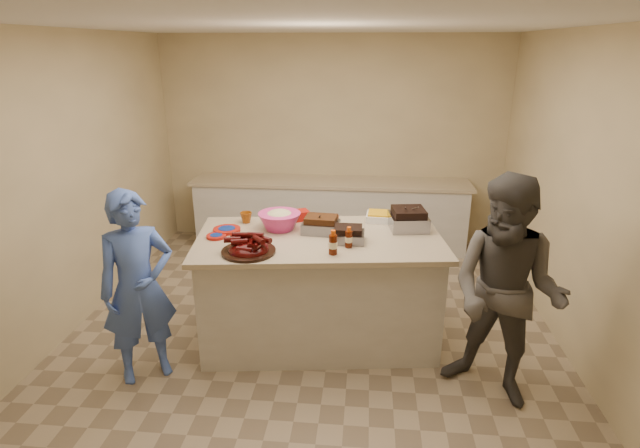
# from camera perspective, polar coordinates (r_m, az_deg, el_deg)

# --- Properties ---
(room) EXTENTS (4.50, 5.00, 2.70)m
(room) POSITION_cam_1_polar(r_m,az_deg,el_deg) (4.81, -0.94, -12.23)
(room) COLOR #CBB686
(room) RESTS_ON ground
(back_counter) EXTENTS (3.60, 0.64, 0.90)m
(back_counter) POSITION_cam_1_polar(r_m,az_deg,el_deg) (6.62, 1.15, 1.22)
(back_counter) COLOR beige
(back_counter) RESTS_ON ground
(island) EXTENTS (2.23, 1.36, 1.00)m
(island) POSITION_cam_1_polar(r_m,az_deg,el_deg) (4.74, -0.06, -12.79)
(island) COLOR beige
(island) RESTS_ON ground
(rib_platter) EXTENTS (0.44, 0.44, 0.17)m
(rib_platter) POSITION_cam_1_polar(r_m,az_deg,el_deg) (4.01, -8.15, -3.25)
(rib_platter) COLOR #450605
(rib_platter) RESTS_ON island
(pulled_pork_tray) EXTENTS (0.34, 0.27, 0.10)m
(pulled_pork_tray) POSITION_cam_1_polar(r_m,az_deg,el_deg) (4.39, 0.11, -0.96)
(pulled_pork_tray) COLOR #47230F
(pulled_pork_tray) RESTS_ON island
(brisket_tray) EXTENTS (0.27, 0.23, 0.08)m
(brisket_tray) POSITION_cam_1_polar(r_m,az_deg,el_deg) (4.20, 3.23, -1.99)
(brisket_tray) COLOR black
(brisket_tray) RESTS_ON island
(roasting_pan) EXTENTS (0.37, 0.37, 0.13)m
(roasting_pan) POSITION_cam_1_polar(r_m,az_deg,el_deg) (4.55, 9.99, -0.53)
(roasting_pan) COLOR gray
(roasting_pan) RESTS_ON island
(coleslaw_bowl) EXTENTS (0.42, 0.42, 0.26)m
(coleslaw_bowl) POSITION_cam_1_polar(r_m,az_deg,el_deg) (4.48, -4.62, -0.59)
(coleslaw_bowl) COLOR #D23283
(coleslaw_bowl) RESTS_ON island
(sausage_plate) EXTENTS (0.36, 0.36, 0.06)m
(sausage_plate) POSITION_cam_1_polar(r_m,az_deg,el_deg) (4.50, 0.56, -0.43)
(sausage_plate) COLOR silver
(sausage_plate) RESTS_ON island
(mac_cheese_dish) EXTENTS (0.33, 0.26, 0.08)m
(mac_cheese_dish) POSITION_cam_1_polar(r_m,az_deg,el_deg) (4.73, 7.26, 0.40)
(mac_cheese_dish) COLOR #EEB114
(mac_cheese_dish) RESTS_ON island
(bbq_bottle_a) EXTENTS (0.07, 0.07, 0.20)m
(bbq_bottle_a) POSITION_cam_1_polar(r_m,az_deg,el_deg) (3.94, 1.48, -3.44)
(bbq_bottle_a) COLOR #3F1002
(bbq_bottle_a) RESTS_ON island
(bbq_bottle_b) EXTENTS (0.07, 0.07, 0.18)m
(bbq_bottle_b) POSITION_cam_1_polar(r_m,az_deg,el_deg) (4.08, 3.28, -2.66)
(bbq_bottle_b) COLOR #3F1002
(bbq_bottle_b) RESTS_ON island
(mustard_bottle) EXTENTS (0.04, 0.04, 0.11)m
(mustard_bottle) POSITION_cam_1_polar(r_m,az_deg,el_deg) (4.36, -1.16, -1.12)
(mustard_bottle) COLOR yellow
(mustard_bottle) RESTS_ON island
(sauce_bowl) EXTENTS (0.14, 0.06, 0.14)m
(sauce_bowl) POSITION_cam_1_polar(r_m,az_deg,el_deg) (4.56, 0.03, -0.19)
(sauce_bowl) COLOR silver
(sauce_bowl) RESTS_ON island
(plate_stack_large) EXTENTS (0.27, 0.27, 0.03)m
(plate_stack_large) POSITION_cam_1_polar(r_m,az_deg,el_deg) (4.49, -10.59, -0.83)
(plate_stack_large) COLOR #9D140C
(plate_stack_large) RESTS_ON island
(plate_stack_small) EXTENTS (0.19, 0.19, 0.02)m
(plate_stack_small) POSITION_cam_1_polar(r_m,az_deg,el_deg) (4.36, -11.76, -1.53)
(plate_stack_small) COLOR #9D140C
(plate_stack_small) RESTS_ON island
(plastic_cup) EXTENTS (0.12, 0.11, 0.11)m
(plastic_cup) POSITION_cam_1_polar(r_m,az_deg,el_deg) (4.68, -8.41, 0.15)
(plastic_cup) COLOR #86420C
(plastic_cup) RESTS_ON island
(basket_stack) EXTENTS (0.22, 0.20, 0.09)m
(basket_stack) POSITION_cam_1_polar(r_m,az_deg,el_deg) (4.71, -2.43, 0.46)
(basket_stack) COLOR #9D140C
(basket_stack) RESTS_ON island
(guest_blue) EXTENTS (1.35, 1.61, 0.37)m
(guest_blue) POSITION_cam_1_polar(r_m,az_deg,el_deg) (4.52, -18.90, -15.79)
(guest_blue) COLOR #4465C2
(guest_blue) RESTS_ON ground
(guest_gray) EXTENTS (1.66, 1.92, 0.66)m
(guest_gray) POSITION_cam_1_polar(r_m,az_deg,el_deg) (4.30, 19.07, -17.86)
(guest_gray) COLOR #524E4A
(guest_gray) RESTS_ON ground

